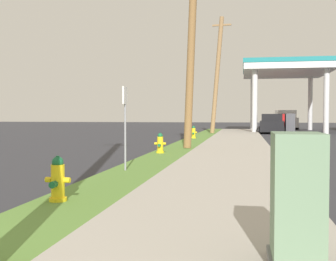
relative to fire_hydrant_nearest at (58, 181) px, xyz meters
name	(u,v)px	position (x,y,z in m)	size (l,w,h in m)	color
fire_hydrant_nearest	(58,181)	(0.00, 0.00, 0.00)	(0.42, 0.37, 0.74)	yellow
fire_hydrant_second	(160,144)	(-0.02, 8.84, 0.00)	(0.42, 0.38, 0.74)	yellow
fire_hydrant_third	(194,133)	(0.06, 18.72, 0.00)	(0.42, 0.37, 0.74)	yellow
utility_pole_midground	(191,43)	(0.81, 11.44, 4.10)	(1.06, 1.09, 8.68)	olive
utility_pole_background	(217,74)	(1.01, 25.72, 4.09)	(1.57, 0.43, 8.66)	#937047
utility_cabinet	(297,204)	(3.48, -2.42, 0.26)	(0.51, 0.71, 1.25)	slate
street_sign_post	(125,111)	(0.04, 3.93, 1.19)	(0.05, 0.36, 2.12)	gray
car_red_by_near_pump	(281,123)	(6.23, 32.84, 0.28)	(2.06, 4.55, 1.57)	red
car_black_by_far_pump	(272,124)	(5.26, 29.34, 0.28)	(2.20, 4.61, 1.57)	black
truck_white_at_forecourt	(284,120)	(7.17, 40.22, 0.47)	(2.56, 5.55, 1.97)	white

